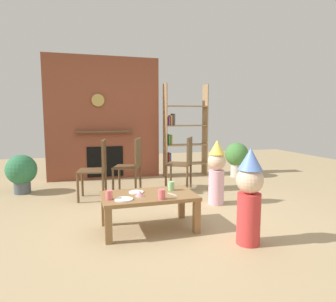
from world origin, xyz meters
TOP-DOWN VIEW (x-y plane):
  - ground_plane at (0.00, 0.00)m, footprint 12.00×12.00m
  - brick_fireplace_feature at (-0.53, 2.60)m, footprint 2.20×0.28m
  - bookshelf at (1.06, 2.40)m, footprint 0.90×0.28m
  - coffee_table at (-0.27, -0.29)m, footprint 1.03×0.60m
  - paper_cup_near_left at (0.01, -0.19)m, footprint 0.07×0.07m
  - paper_cup_near_right at (-0.71, -0.38)m, footprint 0.07×0.07m
  - paper_cup_center at (-0.19, -0.51)m, footprint 0.08×0.08m
  - paper_plate_front at (-0.57, -0.43)m, footprint 0.19×0.19m
  - paper_plate_rear at (-0.39, -0.18)m, footprint 0.17×0.17m
  - birthday_cake_slice at (-0.39, -0.34)m, footprint 0.10×0.10m
  - table_fork at (-0.03, -0.37)m, footprint 0.08×0.14m
  - child_with_cone_hat at (0.58, -0.94)m, footprint 0.26×0.26m
  - child_in_pink at (0.86, 0.36)m, footprint 0.26×0.26m
  - dining_chair_left at (-0.74, 1.10)m, footprint 0.46×0.46m
  - dining_chair_middle at (-0.20, 1.24)m, footprint 0.52×0.52m
  - dining_chair_right at (0.69, 1.26)m, footprint 0.55×0.55m
  - potted_plant_tall at (2.09, 1.99)m, footprint 0.48×0.48m
  - potted_plant_short at (-1.92, 1.78)m, footprint 0.48×0.48m

SIDE VIEW (x-z plane):
  - ground_plane at x=0.00m, z-range 0.00..0.00m
  - coffee_table at x=-0.27m, z-range 0.14..0.53m
  - potted_plant_short at x=-1.92m, z-range 0.05..0.68m
  - table_fork at x=-0.03m, z-range 0.40..0.41m
  - paper_plate_front at x=-0.57m, z-range 0.40..0.41m
  - paper_plate_rear at x=-0.39m, z-range 0.40..0.41m
  - potted_plant_tall at x=2.09m, z-range 0.07..0.78m
  - birthday_cake_slice at x=-0.39m, z-range 0.40..0.46m
  - paper_cup_near_right at x=-0.71m, z-range 0.40..0.50m
  - paper_cup_near_left at x=0.01m, z-range 0.40..0.50m
  - paper_cup_center at x=-0.19m, z-range 0.40..0.50m
  - child_in_pink at x=0.86m, z-range 0.03..0.95m
  - child_with_cone_hat at x=0.58m, z-range 0.03..0.98m
  - dining_chair_left at x=-0.74m, z-range 0.06..0.96m
  - dining_chair_middle at x=-0.20m, z-range 0.06..0.96m
  - dining_chair_right at x=0.69m, z-range 0.06..0.96m
  - bookshelf at x=1.06m, z-range -0.05..1.85m
  - brick_fireplace_feature at x=-0.53m, z-range -0.01..2.39m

